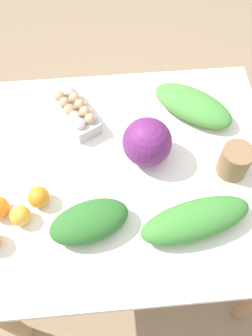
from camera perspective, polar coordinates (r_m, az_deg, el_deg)
The scene contains 10 objects.
ground_plane at distance 2.11m, azimuth 0.00°, elevation -10.70°, with size 8.00×8.00×0.00m, color #937A5B.
dining_table at distance 1.51m, azimuth 0.00°, elevation -2.32°, with size 1.17×1.00×0.75m.
cabbage_purple at distance 1.38m, azimuth 3.24°, elevation 3.95°, with size 0.18×0.18×0.18m, color #6B2366.
egg_carton at distance 1.55m, azimuth -7.74°, elevation 8.55°, with size 0.21×0.27×0.09m.
paper_bag at distance 1.43m, azimuth 16.22°, elevation 1.02°, with size 0.11×0.11×0.13m, color olive.
greens_bunch_beet_tops at distance 1.28m, azimuth -5.59°, elevation -8.13°, with size 0.28×0.15×0.10m, color #2D6B28.
greens_bunch_scallion at distance 1.30m, azimuth 10.57°, elevation -7.79°, with size 0.39×0.14×0.10m, color #3D8433.
greens_bunch_chard at distance 1.58m, azimuth 10.16°, elevation 9.39°, with size 0.35×0.16×0.09m, color #4C933D.
orange_0 at distance 1.35m, azimuth -15.84°, elevation -6.99°, with size 0.07×0.07×0.07m, color #F9A833.
orange_3 at distance 1.36m, azimuth -13.17°, elevation -4.32°, with size 0.08×0.08×0.08m, color orange.
Camera 1 is at (0.06, 0.71, 1.98)m, focal length 40.00 mm.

